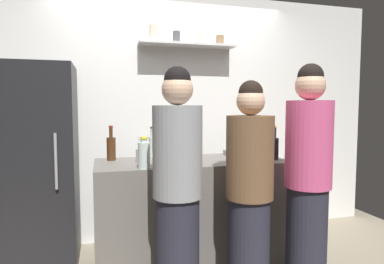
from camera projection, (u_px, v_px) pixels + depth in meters
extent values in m
cube|color=white|center=(170.00, 116.00, 3.61)|extent=(4.80, 0.10, 2.60)
cube|color=silver|center=(188.00, 45.00, 3.44)|extent=(1.01, 0.22, 0.02)
cylinder|color=beige|center=(153.00, 34.00, 3.34)|extent=(0.09, 0.09, 0.16)
cylinder|color=#4C4C51|center=(176.00, 37.00, 3.41)|extent=(0.08, 0.08, 0.12)
cylinder|color=beige|center=(199.00, 39.00, 3.47)|extent=(0.06, 0.06, 0.10)
cylinder|color=olive|center=(220.00, 40.00, 3.53)|extent=(0.08, 0.08, 0.10)
cube|color=black|center=(41.00, 166.00, 2.94)|extent=(0.59, 0.63, 1.77)
cylinder|color=#99999E|center=(56.00, 161.00, 2.65)|extent=(0.02, 0.02, 0.45)
cube|color=#66605B|center=(192.00, 212.00, 2.97)|extent=(1.66, 0.68, 0.93)
cube|color=gray|center=(244.00, 153.00, 3.21)|extent=(0.34, 0.24, 0.05)
cylinder|color=#B2B2B7|center=(141.00, 156.00, 2.84)|extent=(0.09, 0.09, 0.11)
cylinder|color=silver|center=(139.00, 148.00, 2.83)|extent=(0.01, 0.02, 0.18)
cylinder|color=silver|center=(141.00, 149.00, 2.83)|extent=(0.01, 0.01, 0.16)
cylinder|color=silver|center=(141.00, 148.00, 2.83)|extent=(0.03, 0.01, 0.17)
cylinder|color=silver|center=(142.00, 148.00, 2.83)|extent=(0.01, 0.03, 0.17)
cylinder|color=silver|center=(139.00, 148.00, 2.81)|extent=(0.02, 0.02, 0.17)
cylinder|color=silver|center=(142.00, 149.00, 2.84)|extent=(0.02, 0.03, 0.15)
cylinder|color=silver|center=(139.00, 148.00, 2.83)|extent=(0.01, 0.02, 0.18)
cylinder|color=#B2BFB2|center=(152.00, 147.00, 3.12)|extent=(0.07, 0.07, 0.19)
cylinder|color=#B2BFB2|center=(152.00, 133.00, 3.11)|extent=(0.03, 0.03, 0.08)
cylinder|color=#333333|center=(152.00, 127.00, 3.11)|extent=(0.03, 0.03, 0.02)
cylinder|color=#472814|center=(111.00, 149.00, 2.93)|extent=(0.08, 0.08, 0.20)
cylinder|color=#472814|center=(111.00, 133.00, 2.92)|extent=(0.03, 0.03, 0.09)
cylinder|color=maroon|center=(111.00, 127.00, 2.92)|extent=(0.04, 0.04, 0.02)
cylinder|color=black|center=(274.00, 149.00, 2.98)|extent=(0.07, 0.07, 0.19)
cylinder|color=black|center=(275.00, 133.00, 2.97)|extent=(0.03, 0.03, 0.09)
cylinder|color=gold|center=(275.00, 126.00, 2.96)|extent=(0.03, 0.03, 0.02)
cylinder|color=silver|center=(144.00, 156.00, 2.54)|extent=(0.09, 0.09, 0.20)
cylinder|color=silver|center=(144.00, 141.00, 2.53)|extent=(0.05, 0.05, 0.03)
cylinder|color=yellow|center=(144.00, 138.00, 2.53)|extent=(0.06, 0.06, 0.02)
cylinder|color=#262633|center=(178.00, 252.00, 2.32)|extent=(0.30, 0.30, 0.79)
cylinder|color=gray|center=(178.00, 151.00, 2.27)|extent=(0.34, 0.34, 0.62)
sphere|color=#D8AD8C|center=(177.00, 89.00, 2.23)|extent=(0.21, 0.21, 0.21)
sphere|color=black|center=(177.00, 80.00, 2.23)|extent=(0.18, 0.18, 0.18)
cylinder|color=#262633|center=(306.00, 240.00, 2.52)|extent=(0.30, 0.30, 0.81)
cylinder|color=#D14C7F|center=(309.00, 144.00, 2.46)|extent=(0.34, 0.34, 0.64)
sphere|color=#D8AD8C|center=(310.00, 85.00, 2.43)|extent=(0.22, 0.22, 0.22)
sphere|color=black|center=(311.00, 76.00, 2.42)|extent=(0.19, 0.19, 0.19)
cylinder|color=#262633|center=(249.00, 248.00, 2.44)|extent=(0.30, 0.30, 0.75)
cylinder|color=brown|center=(250.00, 157.00, 2.38)|extent=(0.34, 0.34, 0.59)
sphere|color=#D8AD8C|center=(251.00, 101.00, 2.35)|extent=(0.20, 0.20, 0.20)
sphere|color=black|center=(251.00, 92.00, 2.35)|extent=(0.17, 0.17, 0.17)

